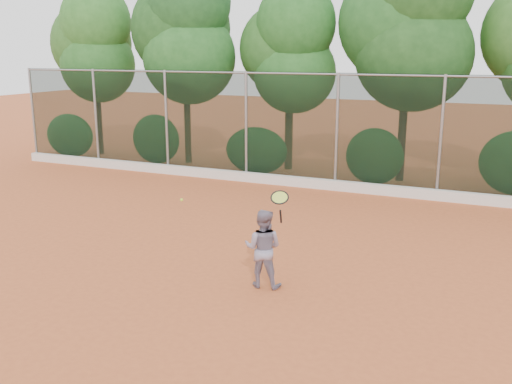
% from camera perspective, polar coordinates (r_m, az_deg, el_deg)
% --- Properties ---
extents(ground, '(80.00, 80.00, 0.00)m').
position_cam_1_polar(ground, '(11.40, -2.05, -7.22)').
color(ground, '#BE582C').
rests_on(ground, ground).
extents(concrete_curb, '(24.00, 0.20, 0.30)m').
position_cam_1_polar(concrete_curb, '(17.48, 7.74, 0.69)').
color(concrete_curb, silver).
rests_on(concrete_curb, ground).
extents(tennis_player, '(0.76, 0.63, 1.42)m').
position_cam_1_polar(tennis_player, '(10.15, 0.71, -5.65)').
color(tennis_player, gray).
rests_on(tennis_player, ground).
extents(chainlink_fence, '(24.09, 0.09, 3.50)m').
position_cam_1_polar(chainlink_fence, '(17.35, 8.09, 6.31)').
color(chainlink_fence, black).
rests_on(chainlink_fence, ground).
extents(foliage_backdrop, '(23.70, 3.63, 7.55)m').
position_cam_1_polar(foliage_backdrop, '(19.26, 8.42, 14.63)').
color(foliage_backdrop, '#3C2517').
rests_on(foliage_backdrop, ground).
extents(tennis_racket, '(0.37, 0.35, 0.59)m').
position_cam_1_polar(tennis_racket, '(9.57, 2.39, -0.77)').
color(tennis_racket, black).
rests_on(tennis_racket, ground).
extents(tennis_ball_in_flight, '(0.06, 0.06, 0.06)m').
position_cam_1_polar(tennis_ball_in_flight, '(11.24, -7.45, -0.78)').
color(tennis_ball_in_flight, '#C2E233').
rests_on(tennis_ball_in_flight, ground).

